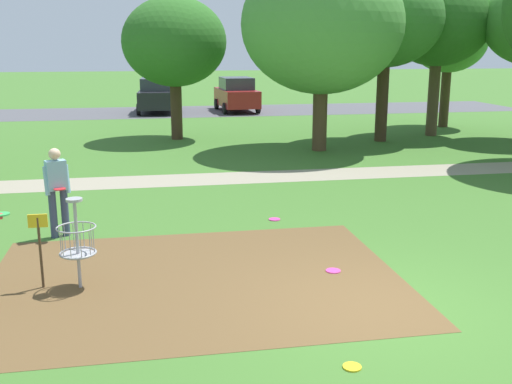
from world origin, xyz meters
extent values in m
plane|color=#3D6B28|center=(0.00, 0.00, 0.00)|extent=(160.00, 160.00, 0.00)
cube|color=brown|center=(-2.44, 1.54, 0.00)|extent=(6.37, 4.79, 0.01)
cylinder|color=#9E9EA3|center=(-4.20, 1.55, 0.68)|extent=(0.05, 0.05, 1.35)
cylinder|color=#9E9EA3|center=(-4.20, 1.55, 1.37)|extent=(0.24, 0.24, 0.04)
torus|color=#9E9EA3|center=(-4.20, 1.55, 0.95)|extent=(0.58, 0.58, 0.02)
torus|color=#9E9EA3|center=(-4.20, 1.55, 0.55)|extent=(0.55, 0.55, 0.03)
cylinder|color=#9E9EA3|center=(-4.20, 1.55, 0.53)|extent=(0.48, 0.48, 0.02)
cylinder|color=gray|center=(-3.96, 1.55, 0.75)|extent=(0.01, 0.01, 0.40)
cylinder|color=gray|center=(-4.00, 1.69, 0.75)|extent=(0.01, 0.01, 0.40)
cylinder|color=gray|center=(-4.12, 1.77, 0.75)|extent=(0.01, 0.01, 0.40)
cylinder|color=gray|center=(-4.27, 1.77, 0.75)|extent=(0.01, 0.01, 0.40)
cylinder|color=gray|center=(-4.39, 1.69, 0.75)|extent=(0.01, 0.01, 0.40)
cylinder|color=gray|center=(-4.43, 1.55, 0.75)|extent=(0.01, 0.01, 0.40)
cylinder|color=gray|center=(-4.39, 1.41, 0.75)|extent=(0.01, 0.01, 0.40)
cylinder|color=gray|center=(-4.27, 1.32, 0.75)|extent=(0.01, 0.01, 0.40)
cylinder|color=gray|center=(-4.12, 1.32, 0.75)|extent=(0.01, 0.01, 0.40)
cylinder|color=gray|center=(-4.00, 1.41, 0.75)|extent=(0.01, 0.01, 0.40)
cylinder|color=#4C3823|center=(-4.75, 1.65, 0.55)|extent=(0.04, 0.04, 1.10)
cube|color=gold|center=(-4.75, 1.65, 1.05)|extent=(0.28, 0.03, 0.20)
cylinder|color=green|center=(-5.14, 1.23, 1.29)|extent=(0.22, 0.22, 0.02)
cylinder|color=#384260|center=(-4.71, 4.26, 0.46)|extent=(0.14, 0.14, 0.92)
cylinder|color=#384260|center=(-4.91, 4.17, 0.46)|extent=(0.14, 0.14, 0.92)
cube|color=#84B7D1|center=(-4.81, 4.22, 1.20)|extent=(0.42, 0.34, 0.56)
sphere|color=beige|center=(-4.81, 4.22, 1.60)|extent=(0.22, 0.22, 0.22)
cylinder|color=#84B7D1|center=(-4.63, 4.27, 1.12)|extent=(0.15, 0.19, 0.55)
cylinder|color=#84B7D1|center=(-4.98, 4.13, 1.12)|extent=(0.15, 0.19, 0.55)
cylinder|color=red|center=(-4.74, 4.05, 0.97)|extent=(0.22, 0.22, 0.02)
cylinder|color=#E53D99|center=(-0.23, 1.50, 0.01)|extent=(0.24, 0.24, 0.02)
cylinder|color=#E53D99|center=(-0.54, 4.59, 0.01)|extent=(0.24, 0.24, 0.02)
cylinder|color=gold|center=(-0.93, -1.44, 0.01)|extent=(0.22, 0.22, 0.02)
cylinder|color=#422D1E|center=(5.66, 14.36, 1.48)|extent=(0.45, 0.45, 2.95)
ellipsoid|color=#38752D|center=(5.66, 14.36, 4.51)|extent=(4.16, 4.16, 3.54)
cylinder|color=#4C3823|center=(9.97, 17.78, 1.27)|extent=(0.41, 0.41, 2.55)
ellipsoid|color=#4C8E3D|center=(9.97, 17.78, 3.79)|extent=(3.31, 3.31, 2.81)
cylinder|color=#4C3823|center=(2.78, 12.75, 1.10)|extent=(0.50, 0.50, 2.20)
ellipsoid|color=#4C8E3D|center=(2.78, 12.75, 4.23)|extent=(5.40, 5.40, 4.59)
cylinder|color=#422D1E|center=(-1.93, 16.23, 1.11)|extent=(0.44, 0.44, 2.21)
ellipsoid|color=#2D6623|center=(-1.93, 16.23, 3.68)|extent=(3.92, 3.92, 3.33)
cylinder|color=brown|center=(8.23, 15.38, 1.47)|extent=(0.44, 0.44, 2.94)
ellipsoid|color=#2D6623|center=(8.23, 15.38, 4.47)|extent=(4.07, 4.07, 3.46)
cube|color=#4C4C51|center=(0.00, 26.22, 0.00)|extent=(36.00, 6.00, 0.01)
cube|color=black|center=(-2.47, 26.05, 0.75)|extent=(2.08, 4.31, 0.90)
cube|color=#2D333D|center=(-2.47, 26.05, 1.52)|extent=(1.73, 2.29, 0.64)
cylinder|color=black|center=(-3.28, 27.41, 0.30)|extent=(0.22, 0.61, 0.60)
cylinder|color=black|center=(-1.48, 27.29, 0.30)|extent=(0.22, 0.61, 0.60)
cylinder|color=black|center=(-3.45, 24.81, 0.30)|extent=(0.22, 0.61, 0.60)
cylinder|color=black|center=(-1.66, 24.69, 0.30)|extent=(0.22, 0.61, 0.60)
cube|color=maroon|center=(1.85, 25.87, 0.75)|extent=(2.02, 4.29, 0.90)
cube|color=#2D333D|center=(1.85, 25.87, 1.52)|extent=(1.70, 2.27, 0.64)
cylinder|color=black|center=(0.89, 27.12, 0.30)|extent=(0.21, 0.61, 0.60)
cylinder|color=black|center=(2.68, 27.22, 0.30)|extent=(0.21, 0.61, 0.60)
cylinder|color=black|center=(1.03, 24.52, 0.30)|extent=(0.21, 0.61, 0.60)
cylinder|color=black|center=(2.82, 24.62, 0.30)|extent=(0.21, 0.61, 0.60)
cube|color=gray|center=(0.00, 8.81, 0.00)|extent=(40.00, 1.54, 0.00)
camera|label=1|loc=(-3.12, -7.37, 3.57)|focal=42.62mm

